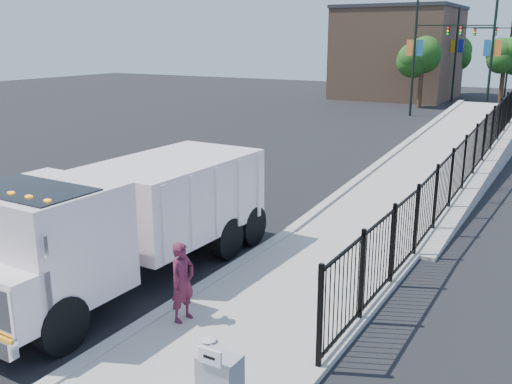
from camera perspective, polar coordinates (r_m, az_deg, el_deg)
The scene contains 17 objects.
ground at distance 13.27m, azimuth -4.44°, elevation -9.28°, with size 120.00×120.00×0.00m, color black.
sidewalk at distance 10.81m, azimuth -1.92°, elevation -14.94°, with size 3.55×12.00×0.12m, color #9E998E.
curb at distance 11.82m, azimuth -10.06°, elevation -12.29°, with size 0.30×12.00×0.16m, color #ADAAA3.
ramp at distance 26.92m, azimuth 19.21°, elevation 2.57°, with size 3.95×24.00×1.70m, color #9E998E.
iron_fence at distance 22.64m, azimuth 20.92°, elevation 2.49°, with size 0.10×28.00×1.80m, color black.
truck at distance 13.15m, azimuth -13.19°, elevation -2.49°, with size 2.82×8.25×2.81m.
worker at distance 11.24m, azimuth -7.36°, elevation -8.91°, with size 0.58×0.38×1.60m, color #56192E.
arrow_sign at distance 7.72m, azimuth -4.63°, elevation -16.11°, with size 0.35×0.04×0.22m, color white.
debris at distance 10.77m, azimuth -4.75°, elevation -14.52°, with size 0.30×0.30×0.07m, color silver.
light_pole_0 at distance 42.84m, azimuth 15.94°, elevation 13.12°, with size 3.77×0.22×8.00m.
light_pole_1 at distance 43.34m, azimuth 22.10°, elevation 12.62°, with size 3.78×0.22×8.00m.
light_pole_2 at distance 53.36m, azimuth 19.69°, elevation 13.12°, with size 3.77×0.22×8.00m.
light_pole_3 at distance 56.30m, azimuth 23.70°, elevation 12.81°, with size 3.78×0.22×8.00m.
tree_0 at distance 47.92m, azimuth 16.31°, elevation 12.77°, with size 2.91×2.91×5.46m.
tree_1 at distance 50.87m, azimuth 23.62°, elevation 12.19°, with size 2.33×2.33×5.16m.
tree_2 at distance 61.06m, azimuth 19.32°, elevation 12.93°, with size 3.08×3.08×5.54m.
building at distance 56.23m, azimuth 14.02°, elevation 13.23°, with size 10.00×10.00×8.00m, color #8C664C.
Camera 1 is at (6.91, -9.91, 5.48)m, focal length 40.00 mm.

